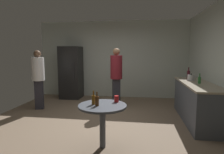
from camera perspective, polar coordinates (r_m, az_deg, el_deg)
name	(u,v)px	position (r m, az deg, el deg)	size (l,w,h in m)	color
ground_plane	(97,123)	(4.62, -4.43, -13.56)	(5.20, 5.20, 0.10)	#7A6651
wall_back	(113,59)	(6.91, 0.21, 5.26)	(5.32, 0.06, 2.70)	beige
wall_side_right	(222,64)	(4.54, 29.85, 3.27)	(0.06, 5.20, 2.70)	beige
refrigerator	(71,72)	(6.87, -12.02, 1.32)	(0.70, 0.68, 1.80)	black
kitchen_counter	(196,102)	(4.90, 23.77, -6.79)	(0.64, 2.16, 0.90)	#4C515B
kettle	(191,78)	(5.16, 22.43, -0.18)	(0.24, 0.17, 0.18)	#B2B2B7
wine_bottle_on_counter	(188,75)	(5.40, 21.73, 0.65)	(0.08, 0.08, 0.31)	#3F141E
beer_bottle_on_counter	(199,80)	(4.71, 24.52, -0.79)	(0.06, 0.06, 0.23)	#26662D
foreground_table	(102,111)	(3.23, -2.85, -10.05)	(0.80, 0.80, 0.73)	#4C515B
beer_bottle_amber	(94,99)	(3.22, -5.51, -6.64)	(0.06, 0.06, 0.23)	#8C5919
beer_bottle_brown	(97,101)	(3.13, -4.47, -7.03)	(0.06, 0.06, 0.23)	#593314
plastic_cup_red	(116,99)	(3.36, 1.33, -6.51)	(0.08, 0.08, 0.11)	red
person_in_white_shirt	(38,75)	(5.74, -21.04, 0.53)	(0.43, 0.43, 1.65)	#2D2D38
person_in_maroon_shirt	(116,73)	(5.51, 1.28, 1.15)	(0.41, 0.41, 1.71)	#2D2D38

